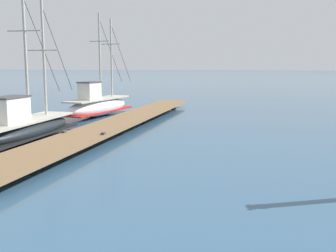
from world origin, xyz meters
name	(u,v)px	position (x,y,z in m)	size (l,w,h in m)	color
floating_dock	(123,121)	(-6.59, 17.13, 0.36)	(2.28, 21.41, 0.53)	brown
fishing_boat_0	(24,127)	(-9.40, 13.29, 0.57)	(1.69, 7.47, 5.98)	black
fishing_boat_1	(98,105)	(-9.55, 21.24, 0.65)	(2.42, 7.10, 5.95)	silver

